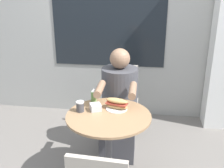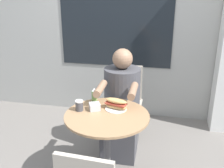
# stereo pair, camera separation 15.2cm
# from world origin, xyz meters

# --- Properties ---
(storefront_wall) EXTENTS (8.00, 0.09, 2.80)m
(storefront_wall) POSITION_xyz_m (-0.00, 1.54, 1.40)
(storefront_wall) COLOR #9E9E99
(storefront_wall) RESTS_ON ground_plane
(cafe_table) EXTENTS (0.72, 0.72, 0.72)m
(cafe_table) POSITION_xyz_m (0.00, 0.00, 0.53)
(cafe_table) COLOR #997551
(cafe_table) RESTS_ON ground_plane
(diner_chair) EXTENTS (0.39, 0.39, 0.87)m
(diner_chair) POSITION_xyz_m (0.03, 0.91, 0.52)
(diner_chair) COLOR #ADA393
(diner_chair) RESTS_ON ground_plane
(seated_diner) EXTENTS (0.38, 0.69, 1.16)m
(seated_diner) POSITION_xyz_m (0.03, 0.56, 0.49)
(seated_diner) COLOR #424247
(seated_diner) RESTS_ON ground_plane
(sandwich_on_plate) EXTENTS (0.22, 0.19, 0.10)m
(sandwich_on_plate) POSITION_xyz_m (0.05, 0.12, 0.76)
(sandwich_on_plate) COLOR white
(sandwich_on_plate) RESTS_ON cafe_table
(drink_cup) EXTENTS (0.07, 0.07, 0.09)m
(drink_cup) POSITION_xyz_m (-0.25, 0.03, 0.76)
(drink_cup) COLOR #424247
(drink_cup) RESTS_ON cafe_table
(napkin_box) EXTENTS (0.12, 0.12, 0.06)m
(napkin_box) POSITION_xyz_m (-0.13, 0.07, 0.75)
(napkin_box) COLOR silver
(napkin_box) RESTS_ON cafe_table
(condiment_bottle) EXTENTS (0.05, 0.05, 0.13)m
(condiment_bottle) POSITION_xyz_m (-0.18, 0.25, 0.78)
(condiment_bottle) COLOR #66934C
(condiment_bottle) RESTS_ON cafe_table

